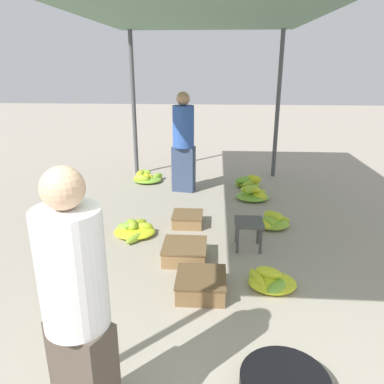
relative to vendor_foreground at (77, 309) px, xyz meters
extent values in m
cylinder|color=#4C4C51|center=(-0.87, 5.64, 0.49)|extent=(0.08, 0.08, 2.73)
cylinder|color=#4C4C51|center=(1.90, 5.64, 0.49)|extent=(0.08, 0.08, 2.73)
cube|color=#567A60|center=(0.52, 2.65, 1.87)|extent=(3.16, 6.37, 0.04)
cube|color=#4C4238|center=(0.00, 0.00, -0.48)|extent=(0.43, 0.35, 0.78)
cylinder|color=white|center=(0.00, 0.00, 0.25)|extent=(0.48, 0.48, 0.68)
sphere|color=tan|center=(0.00, 0.00, 0.70)|extent=(0.22, 0.22, 0.22)
cube|color=#4C4C4C|center=(1.16, 2.47, -0.53)|extent=(0.34, 0.34, 0.04)
cylinder|color=#4C4C4C|center=(1.02, 2.34, -0.71)|extent=(0.04, 0.04, 0.32)
cylinder|color=#4C4C4C|center=(1.29, 2.34, -0.71)|extent=(0.04, 0.04, 0.32)
cylinder|color=#4C4C4C|center=(1.02, 2.61, -0.71)|extent=(0.04, 0.04, 0.32)
cylinder|color=#4C4C4C|center=(1.29, 2.61, -0.71)|extent=(0.04, 0.04, 0.32)
ellipsoid|color=#B7CD2B|center=(-0.19, 2.80, -0.79)|extent=(0.27, 0.18, 0.14)
ellipsoid|color=#7CB636|center=(-0.36, 2.76, -0.73)|extent=(0.24, 0.25, 0.11)
ellipsoid|color=#94C032|center=(-0.26, 2.55, -0.82)|extent=(0.25, 0.32, 0.10)
ellipsoid|color=#9EC430|center=(-0.34, 2.77, -0.74)|extent=(0.24, 0.27, 0.14)
ellipsoid|color=#7FB735|center=(-0.37, 2.76, -0.81)|extent=(0.28, 0.24, 0.10)
ellipsoid|color=#81B835|center=(-0.45, 2.79, -0.80)|extent=(0.26, 0.24, 0.14)
ellipsoid|color=#B3CC2C|center=(-0.32, 2.95, -0.81)|extent=(0.31, 0.32, 0.12)
ellipsoid|color=yellow|center=(-0.30, 2.74, -0.82)|extent=(0.54, 0.47, 0.10)
ellipsoid|color=#88BB34|center=(-0.37, 5.19, -0.80)|extent=(0.24, 0.32, 0.13)
ellipsoid|color=#BCD02A|center=(-0.67, 5.05, -0.72)|extent=(0.16, 0.30, 0.15)
ellipsoid|color=yellow|center=(-0.53, 5.10, -0.79)|extent=(0.27, 0.27, 0.12)
ellipsoid|color=yellow|center=(-0.61, 5.06, -0.74)|extent=(0.32, 0.31, 0.12)
ellipsoid|color=#8ABB33|center=(-0.69, 5.08, -0.73)|extent=(0.19, 0.26, 0.15)
ellipsoid|color=#ABC92D|center=(-0.64, 4.93, -0.77)|extent=(0.31, 0.17, 0.15)
ellipsoid|color=#8DBD33|center=(-0.61, 5.18, -0.71)|extent=(0.26, 0.18, 0.09)
ellipsoid|color=#7FB735|center=(-0.55, 5.07, -0.82)|extent=(0.54, 0.47, 0.10)
ellipsoid|color=#92BF32|center=(1.52, 3.14, -0.79)|extent=(0.18, 0.29, 0.13)
ellipsoid|color=yellow|center=(1.38, 3.06, -0.81)|extent=(0.32, 0.34, 0.11)
ellipsoid|color=#83B935|center=(1.58, 3.12, -0.80)|extent=(0.28, 0.28, 0.14)
ellipsoid|color=#B5CD2C|center=(1.66, 3.29, -0.82)|extent=(0.33, 0.27, 0.10)
ellipsoid|color=#BDD02A|center=(1.61, 3.18, -0.74)|extent=(0.16, 0.27, 0.10)
ellipsoid|color=#8FBE32|center=(1.53, 3.12, -0.81)|extent=(0.24, 0.20, 0.14)
ellipsoid|color=#BACF2B|center=(1.56, 3.19, -0.74)|extent=(0.33, 0.31, 0.13)
ellipsoid|color=#8FBE32|center=(1.54, 3.13, -0.82)|extent=(0.47, 0.41, 0.10)
ellipsoid|color=#CAD528|center=(1.19, 1.66, -0.80)|extent=(0.21, 0.35, 0.12)
ellipsoid|color=#74B337|center=(1.39, 1.67, -0.82)|extent=(0.21, 0.35, 0.11)
ellipsoid|color=#C6D329|center=(1.30, 1.67, -0.73)|extent=(0.30, 0.25, 0.11)
ellipsoid|color=#7AB536|center=(1.36, 1.51, -0.80)|extent=(0.27, 0.27, 0.10)
ellipsoid|color=#A8C72E|center=(1.20, 1.65, -0.81)|extent=(0.25, 0.32, 0.12)
ellipsoid|color=#C4D329|center=(1.37, 1.66, -0.79)|extent=(0.29, 0.17, 0.11)
ellipsoid|color=yellow|center=(1.34, 1.64, -0.82)|extent=(0.48, 0.42, 0.10)
ellipsoid|color=#9FC430|center=(1.34, 4.19, -0.69)|extent=(0.27, 0.29, 0.13)
ellipsoid|color=#ABC92D|center=(1.33, 4.27, -0.71)|extent=(0.34, 0.14, 0.13)
ellipsoid|color=#ADC92D|center=(1.51, 4.31, -0.79)|extent=(0.26, 0.29, 0.12)
ellipsoid|color=#9AC230|center=(1.33, 4.30, -0.78)|extent=(0.23, 0.27, 0.11)
ellipsoid|color=#CBD528|center=(1.38, 4.23, -0.70)|extent=(0.28, 0.32, 0.10)
ellipsoid|color=yellow|center=(1.47, 4.15, -0.80)|extent=(0.28, 0.26, 0.14)
ellipsoid|color=#B5CD2C|center=(1.38, 4.21, -0.70)|extent=(0.21, 0.14, 0.11)
ellipsoid|color=#7AB536|center=(1.37, 4.22, -0.82)|extent=(0.54, 0.47, 0.10)
ellipsoid|color=#9EC430|center=(1.42, 4.93, -0.73)|extent=(0.34, 0.18, 0.10)
ellipsoid|color=yellow|center=(1.44, 4.86, -0.71)|extent=(0.31, 0.24, 0.14)
ellipsoid|color=#87BA34|center=(1.20, 4.92, -0.80)|extent=(0.25, 0.29, 0.15)
ellipsoid|color=#8FBE32|center=(1.34, 4.88, -0.77)|extent=(0.21, 0.26, 0.09)
ellipsoid|color=#BACF2B|center=(1.27, 4.92, -0.79)|extent=(0.22, 0.25, 0.10)
ellipsoid|color=#9CC330|center=(1.35, 4.77, -0.77)|extent=(0.28, 0.25, 0.12)
ellipsoid|color=#74B337|center=(1.27, 4.84, -0.73)|extent=(0.37, 0.25, 0.14)
ellipsoid|color=#96C031|center=(1.36, 4.90, -0.82)|extent=(0.40, 0.35, 0.10)
cube|color=olive|center=(0.41, 2.15, -0.79)|extent=(0.48, 0.48, 0.17)
cube|color=brown|center=(0.41, 2.15, -0.69)|extent=(0.50, 0.50, 0.02)
cube|color=brown|center=(0.62, 1.48, -0.78)|extent=(0.47, 0.47, 0.18)
cube|color=brown|center=(0.62, 1.48, -0.68)|extent=(0.48, 0.48, 0.02)
cube|color=olive|center=(0.37, 3.11, -0.80)|extent=(0.40, 0.40, 0.15)
cube|color=brown|center=(0.37, 3.11, -0.71)|extent=(0.42, 0.42, 0.02)
cube|color=#384766|center=(0.19, 4.60, -0.48)|extent=(0.41, 0.28, 0.79)
cylinder|color=#3359B2|center=(0.19, 4.60, 0.27)|extent=(0.43, 0.43, 0.69)
sphere|color=tan|center=(0.19, 4.60, 0.72)|extent=(0.22, 0.22, 0.22)
camera|label=1|loc=(0.74, -1.68, 1.27)|focal=35.00mm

